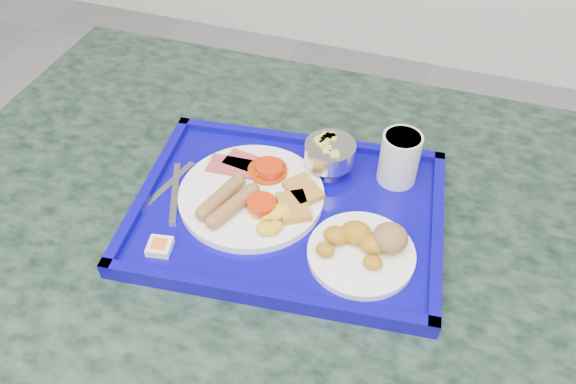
# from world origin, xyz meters

# --- Properties ---
(table) EXTENTS (1.32, 0.89, 0.81)m
(table) POSITION_xyz_m (-0.07, 1.13, 0.61)
(table) COLOR slate
(table) RESTS_ON floor
(tray) EXTENTS (0.53, 0.41, 0.03)m
(tray) POSITION_xyz_m (-0.09, 1.12, 0.82)
(tray) COLOR #09038F
(tray) RESTS_ON table
(main_plate) EXTENTS (0.24, 0.24, 0.04)m
(main_plate) POSITION_xyz_m (-0.15, 1.12, 0.84)
(main_plate) COLOR white
(main_plate) RESTS_ON tray
(bread_plate) EXTENTS (0.16, 0.16, 0.05)m
(bread_plate) POSITION_xyz_m (0.05, 1.07, 0.85)
(bread_plate) COLOR white
(bread_plate) RESTS_ON tray
(fruit_bowl) EXTENTS (0.09, 0.09, 0.06)m
(fruit_bowl) POSITION_xyz_m (-0.05, 1.23, 0.87)
(fruit_bowl) COLOR silver
(fruit_bowl) RESTS_ON tray
(juice_cup) EXTENTS (0.07, 0.07, 0.09)m
(juice_cup) POSITION_xyz_m (0.06, 1.25, 0.88)
(juice_cup) COLOR silver
(juice_cup) RESTS_ON tray
(spoon) EXTENTS (0.09, 0.18, 0.01)m
(spoon) POSITION_xyz_m (-0.25, 1.15, 0.84)
(spoon) COLOR silver
(spoon) RESTS_ON tray
(knife) EXTENTS (0.05, 0.16, 0.00)m
(knife) POSITION_xyz_m (-0.30, 1.09, 0.83)
(knife) COLOR silver
(knife) RESTS_ON tray
(jam_packet) EXTENTS (0.04, 0.04, 0.01)m
(jam_packet) POSITION_xyz_m (-0.24, 0.98, 0.84)
(jam_packet) COLOR white
(jam_packet) RESTS_ON tray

